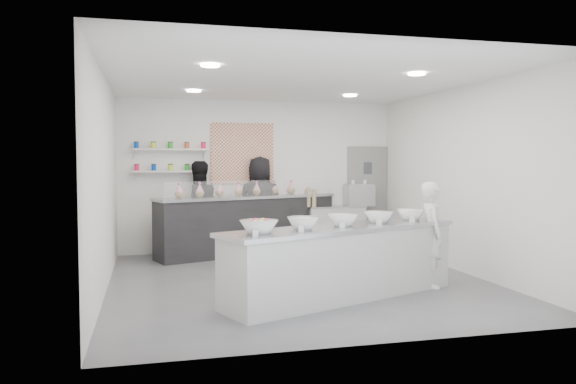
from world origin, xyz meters
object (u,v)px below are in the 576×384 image
object	(u,v)px
staff_left	(198,208)
staff_right	(260,204)
back_bar	(248,225)
espresso_ledge	(336,228)
espresso_machine	(359,195)
woman_prep	(432,234)
prep_counter	(343,262)

from	to	relation	value
staff_left	staff_right	xyz separation A→B (m)	(1.23, 0.00, 0.05)
staff_left	staff_right	distance (m)	1.23
back_bar	espresso_ledge	xyz separation A→B (m)	(1.86, 0.18, -0.13)
staff_left	staff_right	size ratio (longest dim) A/B	0.95
espresso_machine	woman_prep	world-z (taller)	woman_prep
woman_prep	espresso_machine	bearing A→B (deg)	10.12
back_bar	espresso_ledge	size ratio (longest dim) A/B	3.08
espresso_ledge	staff_left	bearing A→B (deg)	178.57
back_bar	staff_left	xyz separation A→B (m)	(-0.94, 0.25, 0.33)
back_bar	espresso_ledge	bearing A→B (deg)	-13.46
prep_counter	staff_right	bearing A→B (deg)	72.92
prep_counter	espresso_machine	bearing A→B (deg)	44.43
espresso_ledge	staff_right	bearing A→B (deg)	177.45
espresso_ledge	espresso_machine	distance (m)	0.82
back_bar	prep_counter	bearing A→B (deg)	-99.80
espresso_ledge	staff_right	world-z (taller)	staff_right
woman_prep	staff_right	size ratio (longest dim) A/B	0.80
prep_counter	espresso_ledge	size ratio (longest dim) A/B	2.93
prep_counter	espresso_ledge	xyz separation A→B (m)	(1.25, 3.93, -0.03)
espresso_ledge	woman_prep	world-z (taller)	woman_prep
back_bar	staff_left	bearing A→B (deg)	146.05
back_bar	woman_prep	bearing A→B (deg)	-78.00
staff_left	back_bar	bearing A→B (deg)	152.41
back_bar	woman_prep	distance (m)	4.01
espresso_machine	staff_right	bearing A→B (deg)	178.05
prep_counter	woman_prep	bearing A→B (deg)	-9.55
espresso_ledge	espresso_machine	xyz separation A→B (m)	(0.49, 0.00, 0.66)
espresso_machine	staff_right	distance (m)	2.07
espresso_machine	woman_prep	size ratio (longest dim) A/B	0.38
espresso_ledge	staff_left	size ratio (longest dim) A/B	0.66
espresso_machine	woman_prep	distance (m)	3.64
prep_counter	back_bar	bearing A→B (deg)	77.60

